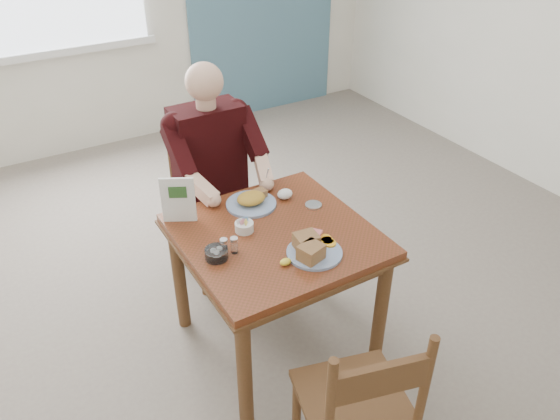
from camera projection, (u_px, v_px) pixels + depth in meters
floor at (276, 340)px, 3.08m from camera, size 6.00×6.00×0.00m
lemon_wedge at (286, 262)px, 2.45m from camera, size 0.07×0.06×0.03m
napkin at (285, 194)px, 2.92m from camera, size 0.08×0.07×0.05m
metal_dish at (313, 205)px, 2.87m from camera, size 0.12×0.12×0.01m
table at (276, 250)px, 2.73m from camera, size 0.92×0.92×0.75m
chair_far at (211, 204)px, 3.40m from camera, size 0.42×0.42×0.95m
chair_near at (359, 408)px, 2.14m from camera, size 0.51×0.51×0.95m
diner at (214, 163)px, 3.15m from camera, size 0.53×0.56×1.39m
near_plate at (312, 248)px, 2.51m from camera, size 0.29×0.29×0.09m
far_plate at (252, 200)px, 2.87m from camera, size 0.31×0.31×0.07m
caddy at (244, 227)px, 2.67m from camera, size 0.11×0.11×0.07m
shakers at (229, 246)px, 2.51m from camera, size 0.09×0.06×0.08m
creamer at (216, 254)px, 2.49m from camera, size 0.14×0.14×0.05m
menu at (178, 200)px, 2.69m from camera, size 0.15×0.09×0.25m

